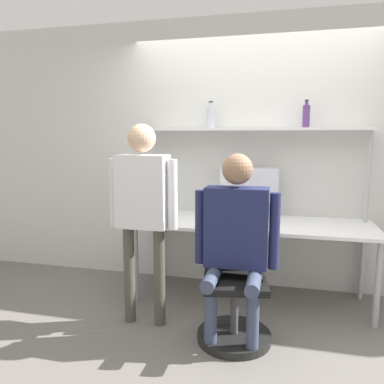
{
  "coord_description": "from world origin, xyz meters",
  "views": [
    {
      "loc": [
        0.26,
        -3.04,
        1.54
      ],
      "look_at": [
        -0.43,
        -0.19,
        1.1
      ],
      "focal_mm": 35.0,
      "sensor_mm": 36.0,
      "label": 1
    }
  ],
  "objects_px": {
    "monitor": "(248,188)",
    "bottle_clear": "(211,117)",
    "laptop": "(239,216)",
    "person_seated": "(236,232)",
    "office_chair": "(234,301)",
    "bottle_purple": "(306,116)",
    "person_standing": "(143,199)",
    "cell_phone": "(263,225)"
  },
  "relations": [
    {
      "from": "cell_phone",
      "to": "office_chair",
      "type": "xyz_separation_m",
      "value": [
        -0.17,
        -0.61,
        -0.46
      ]
    },
    {
      "from": "office_chair",
      "to": "bottle_purple",
      "type": "height_order",
      "value": "bottle_purple"
    },
    {
      "from": "person_seated",
      "to": "bottle_clear",
      "type": "distance_m",
      "value": 1.4
    },
    {
      "from": "laptop",
      "to": "person_seated",
      "type": "bearing_deg",
      "value": -85.29
    },
    {
      "from": "office_chair",
      "to": "bottle_purple",
      "type": "xyz_separation_m",
      "value": [
        0.52,
        0.97,
        1.43
      ]
    },
    {
      "from": "monitor",
      "to": "office_chair",
      "type": "xyz_separation_m",
      "value": [
        -0.0,
        -0.96,
        -0.74
      ]
    },
    {
      "from": "monitor",
      "to": "bottle_purple",
      "type": "height_order",
      "value": "bottle_purple"
    },
    {
      "from": "laptop",
      "to": "bottle_clear",
      "type": "xyz_separation_m",
      "value": [
        -0.33,
        0.32,
        0.91
      ]
    },
    {
      "from": "laptop",
      "to": "bottle_purple",
      "type": "xyz_separation_m",
      "value": [
        0.57,
        0.32,
        0.91
      ]
    },
    {
      "from": "monitor",
      "to": "person_standing",
      "type": "distance_m",
      "value": 1.18
    },
    {
      "from": "office_chair",
      "to": "person_standing",
      "type": "relative_size",
      "value": 0.58
    },
    {
      "from": "person_seated",
      "to": "bottle_purple",
      "type": "distance_m",
      "value": 1.43
    },
    {
      "from": "monitor",
      "to": "bottle_clear",
      "type": "bearing_deg",
      "value": 178.89
    },
    {
      "from": "person_standing",
      "to": "bottle_purple",
      "type": "height_order",
      "value": "bottle_purple"
    },
    {
      "from": "office_chair",
      "to": "bottle_purple",
      "type": "bearing_deg",
      "value": 61.97
    },
    {
      "from": "laptop",
      "to": "office_chair",
      "type": "height_order",
      "value": "laptop"
    },
    {
      "from": "cell_phone",
      "to": "person_standing",
      "type": "bearing_deg",
      "value": -149.0
    },
    {
      "from": "office_chair",
      "to": "person_seated",
      "type": "xyz_separation_m",
      "value": [
        0.01,
        -0.04,
        0.55
      ]
    },
    {
      "from": "laptop",
      "to": "person_standing",
      "type": "bearing_deg",
      "value": -140.07
    },
    {
      "from": "bottle_clear",
      "to": "laptop",
      "type": "bearing_deg",
      "value": -44.56
    },
    {
      "from": "laptop",
      "to": "cell_phone",
      "type": "bearing_deg",
      "value": -8.47
    },
    {
      "from": "bottle_purple",
      "to": "person_standing",
      "type": "bearing_deg",
      "value": -144.25
    },
    {
      "from": "office_chair",
      "to": "person_seated",
      "type": "height_order",
      "value": "person_seated"
    },
    {
      "from": "monitor",
      "to": "laptop",
      "type": "relative_size",
      "value": 2.0
    },
    {
      "from": "bottle_purple",
      "to": "office_chair",
      "type": "bearing_deg",
      "value": -118.03
    },
    {
      "from": "office_chair",
      "to": "person_standing",
      "type": "distance_m",
      "value": 1.06
    },
    {
      "from": "laptop",
      "to": "person_seated",
      "type": "height_order",
      "value": "person_seated"
    },
    {
      "from": "person_standing",
      "to": "bottle_clear",
      "type": "distance_m",
      "value": 1.2
    },
    {
      "from": "person_standing",
      "to": "bottle_purple",
      "type": "bearing_deg",
      "value": 35.75
    },
    {
      "from": "monitor",
      "to": "cell_phone",
      "type": "xyz_separation_m",
      "value": [
        0.17,
        -0.35,
        -0.28
      ]
    },
    {
      "from": "cell_phone",
      "to": "laptop",
      "type": "bearing_deg",
      "value": 171.53
    },
    {
      "from": "monitor",
      "to": "bottle_purple",
      "type": "distance_m",
      "value": 0.86
    },
    {
      "from": "person_seated",
      "to": "bottle_clear",
      "type": "relative_size",
      "value": 5.51
    },
    {
      "from": "cell_phone",
      "to": "bottle_clear",
      "type": "height_order",
      "value": "bottle_clear"
    },
    {
      "from": "cell_phone",
      "to": "bottle_clear",
      "type": "distance_m",
      "value": 1.17
    },
    {
      "from": "monitor",
      "to": "bottle_purple",
      "type": "bearing_deg",
      "value": 0.83
    },
    {
      "from": "monitor",
      "to": "laptop",
      "type": "distance_m",
      "value": 0.39
    },
    {
      "from": "bottle_purple",
      "to": "person_seated",
      "type": "bearing_deg",
      "value": -116.68
    },
    {
      "from": "laptop",
      "to": "office_chair",
      "type": "xyz_separation_m",
      "value": [
        0.05,
        -0.64,
        -0.52
      ]
    },
    {
      "from": "person_seated",
      "to": "monitor",
      "type": "bearing_deg",
      "value": 90.18
    },
    {
      "from": "monitor",
      "to": "cell_phone",
      "type": "relative_size",
      "value": 3.92
    },
    {
      "from": "office_chair",
      "to": "person_seated",
      "type": "distance_m",
      "value": 0.55
    }
  ]
}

